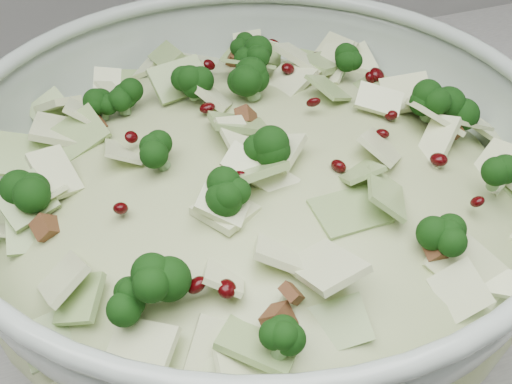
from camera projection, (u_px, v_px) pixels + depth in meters
mixing_bowl at (256, 212)px, 0.50m from camera, size 0.47×0.47×0.16m
salad at (256, 183)px, 0.49m from camera, size 0.44×0.44×0.16m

